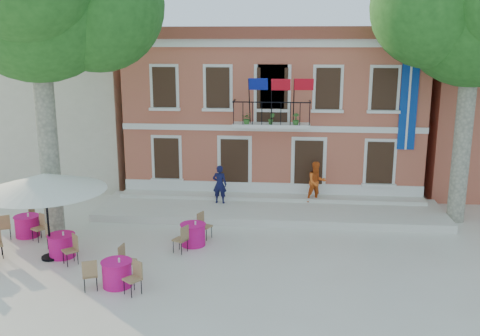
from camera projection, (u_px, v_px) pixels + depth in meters
name	position (u px, v px, depth m)	size (l,w,h in m)	color
ground	(204.00, 253.00, 17.89)	(90.00, 90.00, 0.00)	beige
main_building	(275.00, 106.00, 26.50)	(13.50, 9.59, 7.50)	#BD5B44
neighbor_west	(61.00, 112.00, 28.66)	(9.40, 9.40, 6.40)	beige
terrace	(269.00, 210.00, 21.93)	(14.00, 3.40, 0.30)	silver
plane_tree_east	(475.00, 14.00, 19.32)	(5.43, 5.43, 10.67)	#A59E84
patio_umbrella	(45.00, 182.00, 16.88)	(3.86, 3.86, 2.87)	black
pedestrian_navy	(220.00, 184.00, 22.25)	(0.59, 0.39, 1.61)	#101237
pedestrian_orange	(317.00, 182.00, 22.35)	(0.85, 0.66, 1.74)	orange
cafe_table_0	(62.00, 245.00, 17.53)	(1.62, 1.69, 0.95)	#C51286
cafe_table_1	(117.00, 272.00, 15.42)	(1.86, 1.73, 0.95)	#C51286
cafe_table_3	(27.00, 225.00, 19.37)	(1.87, 1.64, 0.95)	#C51286
cafe_table_4	(193.00, 234.00, 18.52)	(1.18, 1.92, 0.95)	#C51286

